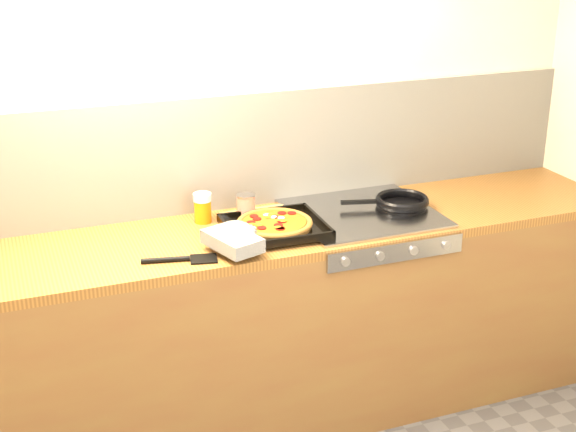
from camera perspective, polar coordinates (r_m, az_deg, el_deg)
name	(u,v)px	position (r m, az deg, el deg)	size (l,w,h in m)	color
room_shell	(241,152)	(3.46, -3.39, 4.60)	(3.20, 3.20, 3.20)	white
counter_run	(265,326)	(3.48, -1.66, -7.80)	(3.20, 0.62, 0.90)	brown
stovetop	(363,214)	(3.45, 5.32, 0.17)	(0.60, 0.56, 0.02)	#A0A1A6
pizza_on_tray	(262,228)	(3.18, -1.83, -0.88)	(0.52, 0.45, 0.07)	black
frying_pan	(401,202)	(3.51, 8.03, 0.98)	(0.41, 0.28, 0.04)	black
tomato_can	(246,207)	(3.36, -3.00, 0.63)	(0.08, 0.08, 0.11)	#A81C0D
juice_glass	(203,207)	(3.35, -6.09, 0.61)	(0.09, 0.09, 0.13)	orange
wooden_spoon	(259,209)	(3.47, -2.09, 0.51)	(0.30, 0.04, 0.02)	tan
black_spatula	(181,259)	(3.01, -7.59, -3.08)	(0.29, 0.11, 0.02)	black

